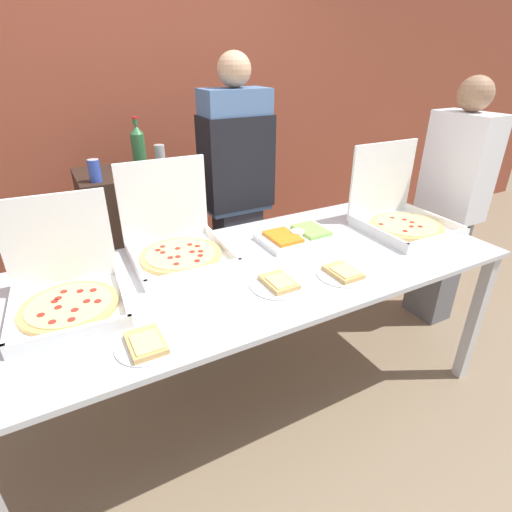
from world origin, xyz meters
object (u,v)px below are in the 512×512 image
(pizza_box_near_left, at_px, (176,241))
(veggie_tray, at_px, (297,236))
(paper_plate_front_left, at_px, (278,283))
(soda_can_colored, at_px, (95,171))
(person_guest_plaid, at_px, (450,205))
(pizza_box_far_left, at_px, (67,290))
(paper_plate_front_center, at_px, (343,273))
(soda_bottle, at_px, (138,146))
(pizza_box_far_right, at_px, (400,214))
(soda_can_silver, at_px, (160,155))
(person_server_vest, at_px, (237,186))
(paper_plate_front_right, at_px, (146,344))

(pizza_box_near_left, bearing_deg, veggie_tray, -9.41)
(paper_plate_front_left, bearing_deg, soda_can_colored, 117.50)
(soda_can_colored, bearing_deg, person_guest_plaid, -19.48)
(pizza_box_near_left, distance_m, person_guest_plaid, 1.84)
(pizza_box_far_left, xyz_separation_m, veggie_tray, (1.16, 0.10, -0.05))
(paper_plate_front_center, distance_m, paper_plate_front_left, 0.32)
(soda_bottle, bearing_deg, veggie_tray, -56.44)
(soda_bottle, xyz_separation_m, soda_can_colored, (-0.30, -0.20, -0.07))
(pizza_box_far_right, relative_size, soda_can_silver, 3.96)
(person_guest_plaid, bearing_deg, veggie_tray, 87.98)
(pizza_box_far_right, relative_size, person_server_vest, 0.28)
(pizza_box_far_left, xyz_separation_m, paper_plate_front_center, (1.13, -0.33, -0.06))
(paper_plate_front_center, relative_size, soda_bottle, 0.79)
(person_server_vest, distance_m, person_guest_plaid, 1.42)
(paper_plate_front_right, relative_size, paper_plate_front_left, 0.83)
(paper_plate_front_center, height_order, soda_bottle, soda_bottle)
(paper_plate_front_center, distance_m, paper_plate_front_right, 0.93)
(person_guest_plaid, bearing_deg, paper_plate_front_right, 101.97)
(pizza_box_far_left, xyz_separation_m, person_server_vest, (1.09, 0.69, 0.08))
(paper_plate_front_left, bearing_deg, soda_bottle, 101.34)
(soda_can_silver, xyz_separation_m, person_server_vest, (0.39, -0.33, -0.18))
(pizza_box_far_right, bearing_deg, soda_can_silver, 137.31)
(pizza_box_far_right, xyz_separation_m, paper_plate_front_right, (-1.58, -0.36, -0.07))
(paper_plate_front_center, xyz_separation_m, person_guest_plaid, (1.22, 0.39, 0.00))
(pizza_box_near_left, xyz_separation_m, person_guest_plaid, (1.83, -0.17, -0.07))
(person_server_vest, relative_size, person_guest_plaid, 1.08)
(pizza_box_near_left, height_order, pizza_box_far_left, pizza_box_near_left)
(paper_plate_front_center, relative_size, person_guest_plaid, 0.15)
(person_guest_plaid, bearing_deg, pizza_box_near_left, 84.78)
(paper_plate_front_center, bearing_deg, veggie_tray, 85.75)
(person_server_vest, bearing_deg, person_guest_plaid, 153.60)
(paper_plate_front_right, bearing_deg, soda_bottle, 75.29)
(pizza_box_near_left, xyz_separation_m, pizza_box_far_right, (1.26, -0.26, 0.00))
(soda_bottle, height_order, person_server_vest, person_server_vest)
(pizza_box_far_right, bearing_deg, veggie_tray, 169.20)
(soda_bottle, relative_size, person_server_vest, 0.17)
(paper_plate_front_center, xyz_separation_m, person_server_vest, (-0.05, 1.02, 0.15))
(paper_plate_front_right, relative_size, veggie_tray, 0.52)
(pizza_box_near_left, height_order, soda_bottle, soda_bottle)
(paper_plate_front_right, height_order, soda_bottle, soda_bottle)
(pizza_box_near_left, height_order, paper_plate_front_left, pizza_box_near_left)
(veggie_tray, xyz_separation_m, person_server_vest, (-0.08, 0.59, 0.13))
(paper_plate_front_right, xyz_separation_m, person_server_vest, (0.88, 1.09, 0.14))
(paper_plate_front_center, height_order, veggie_tray, veggie_tray)
(paper_plate_front_left, distance_m, person_guest_plaid, 1.57)
(pizza_box_far_left, distance_m, soda_can_colored, 0.88)
(paper_plate_front_right, xyz_separation_m, person_guest_plaid, (2.15, 0.46, 0.00))
(pizza_box_far_right, bearing_deg, paper_plate_front_left, -165.26)
(pizza_box_far_right, xyz_separation_m, soda_bottle, (-1.22, 1.03, 0.32))
(soda_can_silver, xyz_separation_m, person_guest_plaid, (1.65, -0.96, -0.32))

